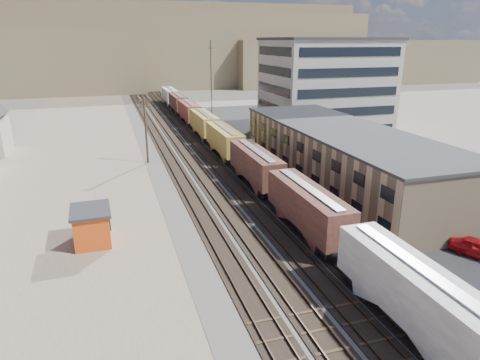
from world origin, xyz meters
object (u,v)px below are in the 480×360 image
object	(u,v)px
utility_pole_north	(146,129)
parked_car_blue	(329,147)
parked_car_red	(479,249)
freight_train	(213,130)
maintenance_shed	(92,225)

from	to	relation	value
utility_pole_north	parked_car_blue	distance (m)	30.53
utility_pole_north	parked_car_blue	xyz separation A→B (m)	(30.14, -1.48, -4.63)
utility_pole_north	parked_car_red	bearing A→B (deg)	-57.89
utility_pole_north	freight_train	bearing A→B (deg)	32.67
parked_car_blue	maintenance_shed	bearing A→B (deg)	-173.04
parked_car_red	freight_train	bearing A→B (deg)	78.16
freight_train	parked_car_red	distance (m)	48.43
freight_train	utility_pole_north	xyz separation A→B (m)	(-12.30, -7.89, 2.50)
maintenance_shed	parked_car_blue	distance (m)	45.05
freight_train	utility_pole_north	size ratio (longest dim) A/B	11.97
freight_train	maintenance_shed	distance (m)	39.40
maintenance_shed	utility_pole_north	bearing A→B (deg)	73.85
utility_pole_north	parked_car_blue	size ratio (longest dim) A/B	2.07
freight_train	parked_car_red	size ratio (longest dim) A/B	25.55
utility_pole_north	parked_car_red	world-z (taller)	utility_pole_north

